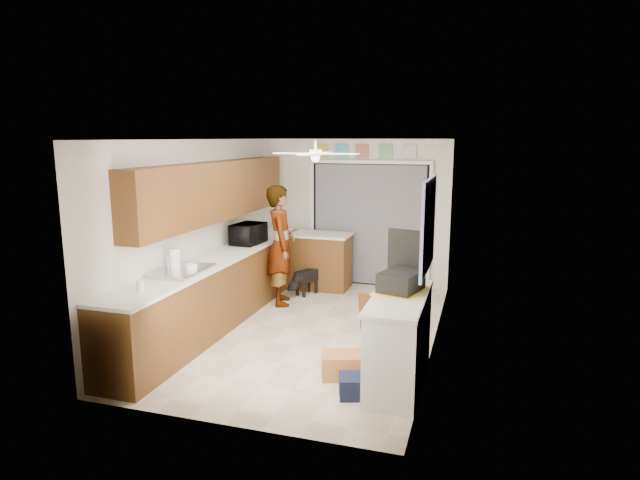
# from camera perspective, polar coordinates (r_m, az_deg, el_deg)

# --- Properties ---
(floor) EXTENTS (5.00, 5.00, 0.00)m
(floor) POSITION_cam_1_polar(r_m,az_deg,el_deg) (7.22, -0.95, -9.58)
(floor) COLOR beige
(floor) RESTS_ON ground
(ceiling) EXTENTS (5.00, 5.00, 0.00)m
(ceiling) POSITION_cam_1_polar(r_m,az_deg,el_deg) (6.76, -1.01, 10.68)
(ceiling) COLOR white
(ceiling) RESTS_ON ground
(wall_back) EXTENTS (3.20, 0.00, 3.20)m
(wall_back) POSITION_cam_1_polar(r_m,az_deg,el_deg) (9.26, 3.83, 2.96)
(wall_back) COLOR silver
(wall_back) RESTS_ON ground
(wall_front) EXTENTS (3.20, 0.00, 3.20)m
(wall_front) POSITION_cam_1_polar(r_m,az_deg,el_deg) (4.63, -10.64, -5.28)
(wall_front) COLOR silver
(wall_front) RESTS_ON ground
(wall_left) EXTENTS (0.00, 5.00, 5.00)m
(wall_left) POSITION_cam_1_polar(r_m,az_deg,el_deg) (7.53, -12.64, 0.87)
(wall_left) COLOR silver
(wall_left) RESTS_ON ground
(wall_right) EXTENTS (0.00, 5.00, 5.00)m
(wall_right) POSITION_cam_1_polar(r_m,az_deg,el_deg) (6.57, 12.40, -0.55)
(wall_right) COLOR silver
(wall_right) RESTS_ON ground
(left_base_cabinets) EXTENTS (0.60, 4.80, 0.90)m
(left_base_cabinets) POSITION_cam_1_polar(r_m,az_deg,el_deg) (7.56, -10.40, -5.22)
(left_base_cabinets) COLOR brown
(left_base_cabinets) RESTS_ON floor
(left_countertop) EXTENTS (0.62, 4.80, 0.04)m
(left_countertop) POSITION_cam_1_polar(r_m,az_deg,el_deg) (7.44, -10.46, -1.74)
(left_countertop) COLOR white
(left_countertop) RESTS_ON left_base_cabinets
(upper_cabinets) EXTENTS (0.32, 4.00, 0.80)m
(upper_cabinets) POSITION_cam_1_polar(r_m,az_deg,el_deg) (7.55, -11.00, 5.18)
(upper_cabinets) COLOR brown
(upper_cabinets) RESTS_ON wall_left
(sink_basin) EXTENTS (0.50, 0.76, 0.06)m
(sink_basin) POSITION_cam_1_polar(r_m,az_deg,el_deg) (6.59, -14.47, -3.24)
(sink_basin) COLOR silver
(sink_basin) RESTS_ON left_countertop
(faucet) EXTENTS (0.03, 0.03, 0.22)m
(faucet) POSITION_cam_1_polar(r_m,az_deg,el_deg) (6.67, -15.91, -2.31)
(faucet) COLOR silver
(faucet) RESTS_ON left_countertop
(peninsula_base) EXTENTS (1.00, 0.60, 0.90)m
(peninsula_base) POSITION_cam_1_polar(r_m,az_deg,el_deg) (9.06, -0.05, -2.34)
(peninsula_base) COLOR brown
(peninsula_base) RESTS_ON floor
(peninsula_top) EXTENTS (1.04, 0.64, 0.04)m
(peninsula_top) POSITION_cam_1_polar(r_m,az_deg,el_deg) (8.97, -0.05, 0.58)
(peninsula_top) COLOR white
(peninsula_top) RESTS_ON peninsula_base
(back_opening_recess) EXTENTS (2.00, 0.06, 2.10)m
(back_opening_recess) POSITION_cam_1_polar(r_m,az_deg,el_deg) (9.21, 5.28, 1.63)
(back_opening_recess) COLOR black
(back_opening_recess) RESTS_ON wall_back
(curtain_panel) EXTENTS (1.90, 0.03, 2.05)m
(curtain_panel) POSITION_cam_1_polar(r_m,az_deg,el_deg) (9.17, 5.23, 1.59)
(curtain_panel) COLOR slate
(curtain_panel) RESTS_ON wall_back
(door_trim_left) EXTENTS (0.06, 0.04, 2.10)m
(door_trim_left) POSITION_cam_1_polar(r_m,az_deg,el_deg) (9.44, -0.83, 1.90)
(door_trim_left) COLOR white
(door_trim_left) RESTS_ON wall_back
(door_trim_right) EXTENTS (0.06, 0.04, 2.10)m
(door_trim_right) POSITION_cam_1_polar(r_m,az_deg,el_deg) (9.03, 11.59, 1.27)
(door_trim_right) COLOR white
(door_trim_right) RESTS_ON wall_back
(door_trim_head) EXTENTS (2.10, 0.04, 0.06)m
(door_trim_head) POSITION_cam_1_polar(r_m,az_deg,el_deg) (9.07, 5.36, 8.29)
(door_trim_head) COLOR white
(door_trim_head) RESTS_ON wall_back
(header_frame_0) EXTENTS (0.22, 0.02, 0.22)m
(header_frame_0) POSITION_cam_1_polar(r_m,az_deg,el_deg) (9.30, 0.22, 9.51)
(header_frame_0) COLOR gold
(header_frame_0) RESTS_ON wall_back
(header_frame_1) EXTENTS (0.22, 0.02, 0.22)m
(header_frame_1) POSITION_cam_1_polar(r_m,az_deg,el_deg) (9.21, 2.33, 9.49)
(header_frame_1) COLOR #4AB7C7
(header_frame_1) RESTS_ON wall_back
(header_frame_2) EXTENTS (0.22, 0.02, 0.22)m
(header_frame_2) POSITION_cam_1_polar(r_m,az_deg,el_deg) (9.12, 4.48, 9.45)
(header_frame_2) COLOR #B95E45
(header_frame_2) RESTS_ON wall_back
(header_frame_3) EXTENTS (0.22, 0.02, 0.22)m
(header_frame_3) POSITION_cam_1_polar(r_m,az_deg,el_deg) (9.04, 6.99, 9.39)
(header_frame_3) COLOR #65B072
(header_frame_3) RESTS_ON wall_back
(header_frame_4) EXTENTS (0.22, 0.02, 0.22)m
(header_frame_4) POSITION_cam_1_polar(r_m,az_deg,el_deg) (8.98, 9.54, 9.31)
(header_frame_4) COLOR beige
(header_frame_4) RESTS_ON wall_back
(route66_sign) EXTENTS (0.22, 0.02, 0.26)m
(route66_sign) POSITION_cam_1_polar(r_m,az_deg,el_deg) (9.41, -1.85, 9.52)
(route66_sign) COLOR silver
(route66_sign) RESTS_ON wall_back
(right_counter_base) EXTENTS (0.50, 1.40, 0.90)m
(right_counter_base) POSITION_cam_1_polar(r_m,az_deg,el_deg) (5.68, 8.46, -10.68)
(right_counter_base) COLOR white
(right_counter_base) RESTS_ON floor
(right_counter_top) EXTENTS (0.54, 1.44, 0.04)m
(right_counter_top) POSITION_cam_1_polar(r_m,az_deg,el_deg) (5.52, 8.49, -6.13)
(right_counter_top) COLOR white
(right_counter_top) RESTS_ON right_counter_base
(abstract_painting) EXTENTS (0.03, 1.15, 0.95)m
(abstract_painting) POSITION_cam_1_polar(r_m,az_deg,el_deg) (5.52, 11.48, 1.56)
(abstract_painting) COLOR #FF5DCF
(abstract_painting) RESTS_ON wall_right
(ceiling_fan) EXTENTS (1.14, 1.14, 0.24)m
(ceiling_fan) POSITION_cam_1_polar(r_m,az_deg,el_deg) (6.96, -0.49, 9.20)
(ceiling_fan) COLOR white
(ceiling_fan) RESTS_ON ceiling
(microwave) EXTENTS (0.41, 0.58, 0.31)m
(microwave) POSITION_cam_1_polar(r_m,az_deg,el_deg) (8.13, -7.64, 0.67)
(microwave) COLOR black
(microwave) RESTS_ON left_countertop
(cup) EXTENTS (0.18, 0.18, 0.11)m
(cup) POSITION_cam_1_polar(r_m,az_deg,el_deg) (6.55, -13.54, -2.93)
(cup) COLOR white
(cup) RESTS_ON left_countertop
(jar_b) EXTENTS (0.10, 0.10, 0.12)m
(jar_b) POSITION_cam_1_polar(r_m,az_deg,el_deg) (5.91, -18.62, -4.67)
(jar_b) COLOR silver
(jar_b) RESTS_ON left_countertop
(paper_towel_roll) EXTENTS (0.13, 0.13, 0.28)m
(paper_towel_roll) POSITION_cam_1_polar(r_m,az_deg,el_deg) (6.62, -15.25, -2.09)
(paper_towel_roll) COLOR white
(paper_towel_roll) RESTS_ON left_countertop
(suitcase) EXTENTS (0.48, 0.56, 0.21)m
(suitcase) POSITION_cam_1_polar(r_m,az_deg,el_deg) (5.69, 8.65, -4.33)
(suitcase) COLOR black
(suitcase) RESTS_ON right_counter_top
(suitcase_rim) EXTENTS (0.58, 0.68, 0.02)m
(suitcase_rim) POSITION_cam_1_polar(r_m,az_deg,el_deg) (5.72, 8.62, -5.40)
(suitcase_rim) COLOR yellow
(suitcase_rim) RESTS_ON suitcase
(suitcase_lid) EXTENTS (0.41, 0.14, 0.50)m
(suitcase_lid) POSITION_cam_1_polar(r_m,az_deg,el_deg) (5.91, 9.14, -1.28)
(suitcase_lid) COLOR black
(suitcase_lid) RESTS_ON suitcase
(cardboard_box) EXTENTS (0.50, 0.43, 0.26)m
(cardboard_box) POSITION_cam_1_polar(r_m,az_deg,el_deg) (5.87, 2.31, -13.20)
(cardboard_box) COLOR #B66839
(cardboard_box) RESTS_ON floor
(navy_crate) EXTENTS (0.41, 0.38, 0.21)m
(navy_crate) POSITION_cam_1_polar(r_m,az_deg,el_deg) (5.50, 3.92, -15.27)
(navy_crate) COLOR black
(navy_crate) RESTS_ON floor
(cabinet_door_panel) EXTENTS (0.37, 0.18, 0.53)m
(cabinet_door_panel) POSITION_cam_1_polar(r_m,az_deg,el_deg) (7.09, 5.60, -7.72)
(cabinet_door_panel) COLOR brown
(cabinet_door_panel) RESTS_ON floor
(man) EXTENTS (0.66, 0.78, 1.83)m
(man) POSITION_cam_1_polar(r_m,az_deg,el_deg) (8.13, -4.21, -0.57)
(man) COLOR white
(man) RESTS_ON floor
(dog) EXTENTS (0.46, 0.63, 0.46)m
(dog) POSITION_cam_1_polar(r_m,az_deg,el_deg) (8.73, -1.43, -4.37)
(dog) COLOR black
(dog) RESTS_ON floor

